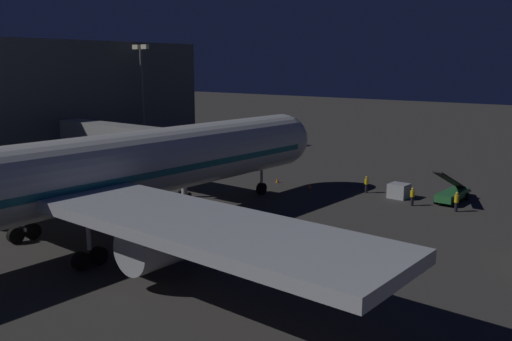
% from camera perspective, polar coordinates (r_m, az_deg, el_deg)
% --- Properties ---
extents(ground_plane, '(320.00, 320.00, 0.00)m').
position_cam_1_polar(ground_plane, '(46.34, -9.30, -5.27)').
color(ground_plane, '#383533').
extents(airliner_at_gate, '(50.04, 59.60, 17.79)m').
position_cam_1_polar(airliner_at_gate, '(39.21, -21.30, -1.22)').
color(airliner_at_gate, silver).
rests_on(airliner_at_gate, ground_plane).
extents(jet_bridge, '(22.40, 3.40, 6.74)m').
position_cam_1_polar(jet_bridge, '(58.60, -12.23, 3.24)').
color(jet_bridge, '#9E9E99').
rests_on(jet_bridge, ground_plane).
extents(apron_floodlight_mast, '(2.90, 0.50, 15.49)m').
position_cam_1_polar(apron_floodlight_mast, '(76.00, -11.78, 7.95)').
color(apron_floodlight_mast, '#59595E').
rests_on(apron_floodlight_mast, ground_plane).
extents(belt_loader, '(1.96, 8.28, 3.58)m').
position_cam_1_polar(belt_loader, '(55.12, 19.80, -2.26)').
color(belt_loader, '#287038').
rests_on(belt_loader, ground_plane).
extents(baggage_container_far_row, '(1.78, 1.69, 1.42)m').
position_cam_1_polar(baggage_container_far_row, '(55.31, 14.68, -2.07)').
color(baggage_container_far_row, '#B7BABF').
rests_on(baggage_container_far_row, ground_plane).
extents(ground_crew_near_nose_gear, '(0.40, 0.40, 1.72)m').
position_cam_1_polar(ground_crew_near_nose_gear, '(52.54, 16.01, -2.55)').
color(ground_crew_near_nose_gear, black).
rests_on(ground_crew_near_nose_gear, ground_plane).
extents(ground_crew_by_belt_loader, '(0.40, 0.40, 1.80)m').
position_cam_1_polar(ground_crew_by_belt_loader, '(51.64, 20.20, -2.99)').
color(ground_crew_by_belt_loader, black).
rests_on(ground_crew_by_belt_loader, ground_plane).
extents(ground_crew_under_port_wing, '(0.40, 0.40, 1.75)m').
position_cam_1_polar(ground_crew_under_port_wing, '(56.64, 11.46, -1.35)').
color(ground_crew_under_port_wing, black).
rests_on(ground_crew_under_port_wing, ground_plane).
extents(traffic_cone_nose_port, '(0.36, 0.36, 0.55)m').
position_cam_1_polar(traffic_cone_nose_port, '(58.09, 5.69, -1.58)').
color(traffic_cone_nose_port, orange).
rests_on(traffic_cone_nose_port, ground_plane).
extents(traffic_cone_nose_starboard, '(0.36, 0.36, 0.55)m').
position_cam_1_polar(traffic_cone_nose_starboard, '(60.59, 2.24, -1.01)').
color(traffic_cone_nose_starboard, orange).
rests_on(traffic_cone_nose_starboard, ground_plane).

